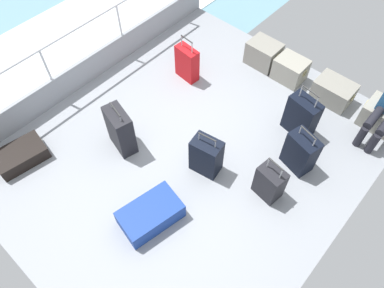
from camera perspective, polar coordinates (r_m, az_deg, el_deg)
name	(u,v)px	position (r m, az deg, el deg)	size (l,w,h in m)	color
ground_plane	(192,150)	(5.28, -0.04, -0.87)	(4.40, 5.20, 0.06)	gray
gunwale_port	(92,67)	(6.26, -15.31, 11.51)	(0.06, 5.20, 0.45)	gray
railing_port	(84,39)	(5.91, -16.52, 15.42)	(0.04, 4.20, 1.02)	silver
sea_wake	(50,54)	(7.62, -21.18, 12.88)	(12.00, 12.00, 0.01)	#6B99A8
cargo_crate_0	(263,54)	(6.42, 11.05, 13.63)	(0.55, 0.40, 0.41)	gray
cargo_crate_1	(290,69)	(6.25, 15.03, 11.13)	(0.52, 0.39, 0.38)	gray
cargo_crate_2	(333,91)	(6.13, 21.14, 7.64)	(0.62, 0.42, 0.34)	gray
cargo_crate_3	(384,117)	(6.06, 27.69, 3.73)	(0.63, 0.45, 0.37)	gray
suitcase_0	(270,182)	(4.76, 11.98, -5.86)	(0.37, 0.29, 0.70)	black
suitcase_1	(151,214)	(4.63, -6.46, -10.82)	(0.59, 0.83, 0.27)	navy
suitcase_2	(301,116)	(5.43, 16.63, 4.16)	(0.48, 0.31, 0.84)	black
suitcase_3	(206,156)	(4.83, 2.23, -1.87)	(0.43, 0.32, 0.72)	black
suitcase_4	(300,152)	(5.07, 16.50, -1.21)	(0.45, 0.35, 0.73)	black
suitcase_5	(187,63)	(6.01, -0.77, 12.45)	(0.40, 0.22, 0.77)	red
suitcase_6	(21,155)	(5.59, -25.07, -1.61)	(0.53, 0.73, 0.20)	black
suitcase_7	(120,130)	(5.11, -11.07, 2.11)	(0.49, 0.34, 0.79)	black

